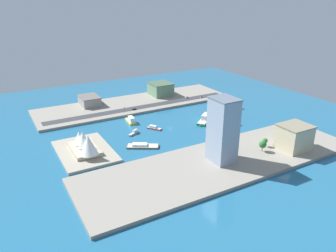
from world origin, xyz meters
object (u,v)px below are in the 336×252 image
object	(u,v)px
patrol_launch_navy	(235,123)
tugboat_red	(154,128)
yacht_sleek_gray	(134,133)
traffic_light_waterfront	(125,109)
ferry_white_commuter	(231,108)
ferry_yellow_fast	(131,120)
barge_flat_brown	(142,146)
tower_tall_glass	(223,130)
opera_landmark	(85,143)
van_white	(187,97)
suv_black	(134,109)
carpark_squat_concrete	(89,101)
office_block_beige	(294,137)
terminal_long_green	(160,89)
sedan_silver	(202,97)
ferry_green_doubledeck	(204,119)

from	to	relation	value
patrol_launch_navy	tugboat_red	xyz separation A→B (m)	(30.91, 79.51, -0.18)
yacht_sleek_gray	traffic_light_waterfront	bearing A→B (deg)	-13.62
ferry_white_commuter	ferry_yellow_fast	size ratio (longest dim) A/B	1.32
barge_flat_brown	traffic_light_waterfront	world-z (taller)	traffic_light_waterfront
tower_tall_glass	opera_landmark	world-z (taller)	tower_tall_glass
van_white	suv_black	xyz separation A→B (m)	(-8.65, 78.26, -0.04)
carpark_squat_concrete	traffic_light_waterfront	distance (m)	53.00
traffic_light_waterfront	opera_landmark	size ratio (longest dim) A/B	0.15
yacht_sleek_gray	office_block_beige	size ratio (longest dim) A/B	0.53
ferry_white_commuter	terminal_long_green	xyz separation A→B (m)	(88.65, 47.47, 8.00)
terminal_long_green	carpark_squat_concrete	world-z (taller)	terminal_long_green
ferry_yellow_fast	opera_landmark	xyz separation A→B (m)	(-48.82, 62.96, 7.38)
office_block_beige	suv_black	xyz separation A→B (m)	(161.05, 77.95, -9.94)
van_white	traffic_light_waterfront	bearing A→B (deg)	97.08
barge_flat_brown	suv_black	world-z (taller)	suv_black
ferry_yellow_fast	carpark_squat_concrete	xyz separation A→B (m)	(72.49, 22.66, 5.53)
ferry_white_commuter	carpark_squat_concrete	world-z (taller)	carpark_squat_concrete
tugboat_red	suv_black	distance (m)	57.62
ferry_yellow_fast	suv_black	size ratio (longest dim) A/B	4.22
terminal_long_green	opera_landmark	bearing A→B (deg)	130.86
ferry_white_commuter	barge_flat_brown	xyz separation A→B (m)	(-39.97, 135.22, -1.53)
sedan_silver	suv_black	distance (m)	95.71
patrol_launch_navy	office_block_beige	xyz separation A→B (m)	(-72.68, -2.10, 11.91)
ferry_green_doubledeck	traffic_light_waterfront	bearing A→B (deg)	45.83
tower_tall_glass	yacht_sleek_gray	bearing A→B (deg)	22.88
ferry_green_doubledeck	terminal_long_green	world-z (taller)	terminal_long_green
tugboat_red	office_block_beige	xyz separation A→B (m)	(-103.59, -81.62, 12.09)
tugboat_red	opera_landmark	world-z (taller)	opera_landmark
sedan_silver	traffic_light_waterfront	world-z (taller)	traffic_light_waterfront
barge_flat_brown	terminal_long_green	bearing A→B (deg)	-34.31
tower_tall_glass	suv_black	size ratio (longest dim) A/B	10.45
tugboat_red	opera_landmark	bearing A→B (deg)	105.19
van_white	traffic_light_waterfront	world-z (taller)	traffic_light_waterfront
office_block_beige	opera_landmark	size ratio (longest dim) A/B	0.59
ferry_white_commuter	office_block_beige	xyz separation A→B (m)	(-111.24, 25.13, 10.69)
ferry_green_doubledeck	office_block_beige	world-z (taller)	office_block_beige
tower_tall_glass	carpark_squat_concrete	bearing A→B (deg)	14.65
yacht_sleek_gray	opera_landmark	size ratio (longest dim) A/B	0.31
yacht_sleek_gray	carpark_squat_concrete	bearing A→B (deg)	7.05
ferry_white_commuter	patrol_launch_navy	bearing A→B (deg)	144.77
opera_landmark	patrol_launch_navy	bearing A→B (deg)	-93.79
carpark_squat_concrete	van_white	size ratio (longest dim) A/B	5.92
barge_flat_brown	tower_tall_glass	world-z (taller)	tower_tall_glass
tugboat_red	traffic_light_waterfront	bearing A→B (deg)	9.44
terminal_long_green	barge_flat_brown	bearing A→B (deg)	145.69
ferry_white_commuter	van_white	world-z (taller)	ferry_white_commuter
tower_tall_glass	traffic_light_waterfront	size ratio (longest dim) A/B	8.00
ferry_green_doubledeck	tower_tall_glass	bearing A→B (deg)	152.72
ferry_green_doubledeck	suv_black	xyz separation A→B (m)	(66.16, 52.59, 0.66)
ferry_white_commuter	van_white	bearing A→B (deg)	23.01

